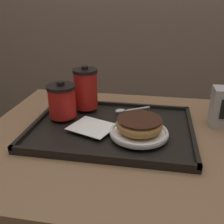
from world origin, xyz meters
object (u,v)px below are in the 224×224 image
at_px(coffee_cup_front, 62,101).
at_px(coffee_cup_rear, 86,88).
at_px(donut_chocolate_glazed, 139,124).
at_px(spoon, 125,110).

relative_size(coffee_cup_front, coffee_cup_rear, 0.79).
relative_size(coffee_cup_front, donut_chocolate_glazed, 0.90).
height_order(donut_chocolate_glazed, spoon, donut_chocolate_glazed).
xyz_separation_m(donut_chocolate_glazed, spoon, (-0.06, 0.15, -0.03)).
relative_size(coffee_cup_rear, donut_chocolate_glazed, 1.13).
relative_size(coffee_cup_front, spoon, 0.99).
xyz_separation_m(coffee_cup_rear, spoon, (0.14, -0.02, -0.07)).
bearing_deg(donut_chocolate_glazed, coffee_cup_front, 162.01).
bearing_deg(coffee_cup_front, coffee_cup_rear, 56.85).
bearing_deg(coffee_cup_rear, spoon, -6.38).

